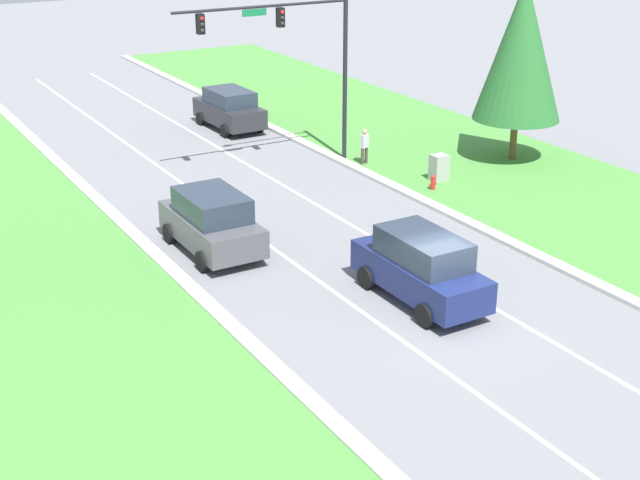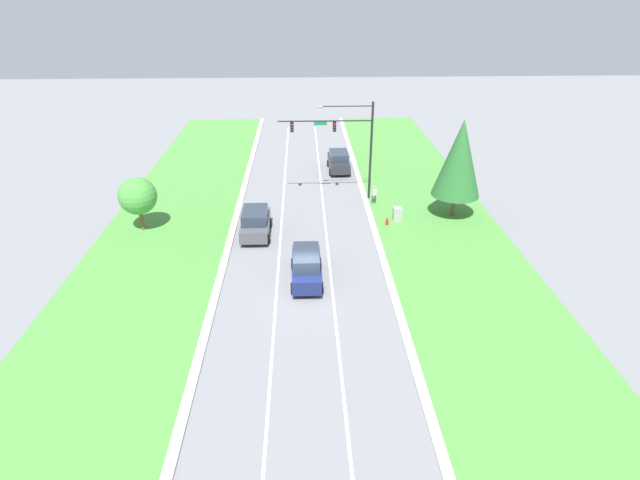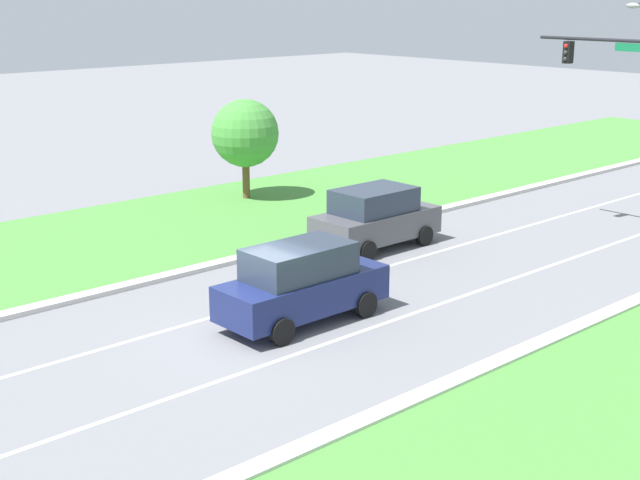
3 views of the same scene
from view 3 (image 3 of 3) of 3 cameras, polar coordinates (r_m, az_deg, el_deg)
ground_plane at (r=24.12m, az=-3.93°, el=-5.92°), size 160.00×160.00×0.00m
curb_strip_right at (r=20.30m, az=6.16°, el=-10.06°), size 0.50×90.00×0.15m
curb_strip_left at (r=28.50m, az=-11.00°, el=-2.58°), size 0.50×90.00×0.15m
grass_verge_left at (r=32.95m, az=-15.77°, el=-0.47°), size 10.00×90.00×0.08m
lane_stripe_inner_left at (r=25.47m, az=-6.45°, el=-4.79°), size 0.14×81.00×0.01m
lane_stripe_inner_right at (r=22.83m, az=-1.11°, el=-7.16°), size 0.14×81.00×0.01m
graphite_suv at (r=31.68m, az=3.56°, el=1.46°), size 2.30×4.72×2.16m
navy_suv at (r=24.45m, az=-1.18°, el=-2.77°), size 2.09×4.96×2.21m
oak_near_left_tree at (r=38.80m, az=-4.82°, el=6.81°), size 2.93×2.93×4.40m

